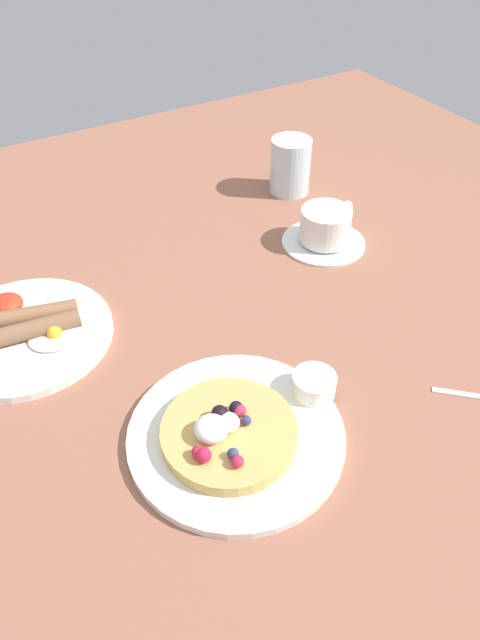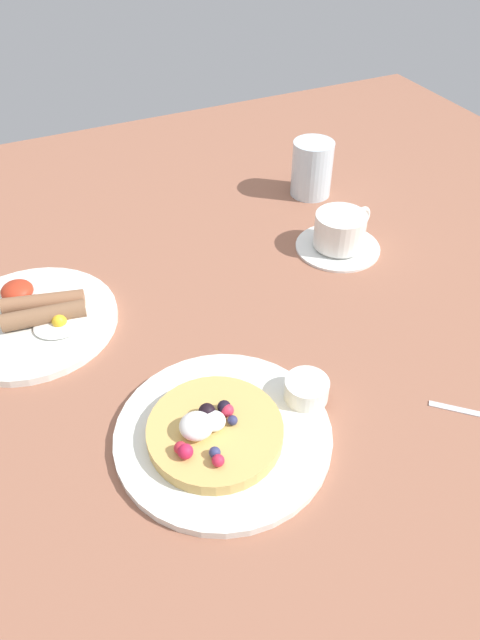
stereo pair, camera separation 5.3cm
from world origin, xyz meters
The scene contains 9 objects.
ground_plane centered at (0.00, 0.00, -1.50)cm, with size 170.32×148.67×3.00cm, color #945D47.
pancake_plate centered at (-4.76, -14.83, 0.54)cm, with size 24.48×24.48×1.08cm, color white.
pancake_with_berries centered at (-6.01, -15.07, 2.18)cm, with size 15.10×15.10×3.86cm.
syrup_ramekin centered at (6.17, -14.30, 2.42)cm, with size 5.24×5.24×2.60cm.
breakfast_plate centered at (-20.87, 13.73, 0.57)cm, with size 23.35×23.35×1.13cm, color white.
fried_breakfast centered at (-19.29, 14.22, 2.24)cm, with size 11.63×13.69×2.66cm.
coffee_saucer centered at (27.04, 11.68, 0.42)cm, with size 13.51×13.51×0.84cm, color white.
coffee_cup centered at (27.18, 11.72, 3.59)cm, with size 10.83×8.07×5.30cm.
water_glass centered at (31.92, 28.95, 4.94)cm, with size 7.27×7.27×9.88cm, color silver.
Camera 1 is at (-24.79, -49.83, 53.57)cm, focal length 32.70 mm.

